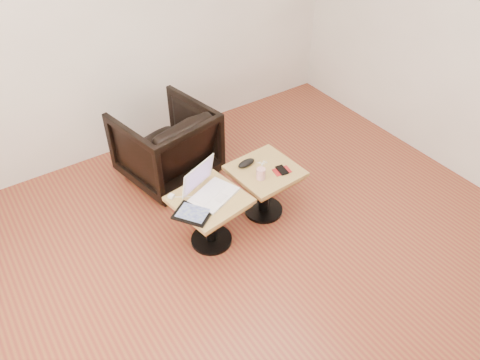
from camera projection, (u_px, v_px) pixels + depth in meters
room_shell at (283, 131)px, 2.58m from camera, size 4.52×4.52×2.71m
side_table_left at (210, 210)px, 3.56m from camera, size 0.58×0.58×0.46m
side_table_right at (265, 180)px, 3.83m from camera, size 0.54×0.54×0.46m
laptop at (209, 189)px, 3.50m from camera, size 0.43×0.39×0.25m
tablet at (193, 214)px, 3.35m from camera, size 0.31×0.32×0.02m
charging_adapter at (171, 196)px, 3.49m from camera, size 0.05×0.05×0.02m
glasses_case at (246, 163)px, 3.78m from camera, size 0.17×0.09×0.05m
striped_cup at (261, 174)px, 3.64m from camera, size 0.07×0.07×0.09m
earbuds_tangle at (263, 163)px, 3.81m from camera, size 0.07×0.05×0.01m
phone_on_sleeve at (282, 170)px, 3.74m from camera, size 0.15×0.13×0.02m
armchair at (166, 145)px, 4.21m from camera, size 0.88×0.90×0.70m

